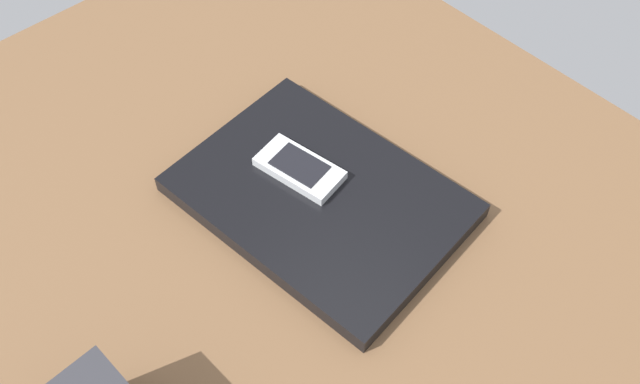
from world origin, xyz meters
TOP-DOWN VIEW (x-y plane):
  - desk_surface at (0.00, 0.00)cm, footprint 120.00×80.00cm
  - laptop_closed at (9.98, -2.19)cm, footprint 32.46×24.82cm
  - cell_phone_on_laptop at (13.64, -2.44)cm, footprint 10.49×6.60cm

SIDE VIEW (x-z plane):
  - desk_surface at x=0.00cm, z-range 0.00..3.00cm
  - laptop_closed at x=9.98cm, z-range 3.00..5.08cm
  - cell_phone_on_laptop at x=13.64cm, z-range 5.04..6.29cm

